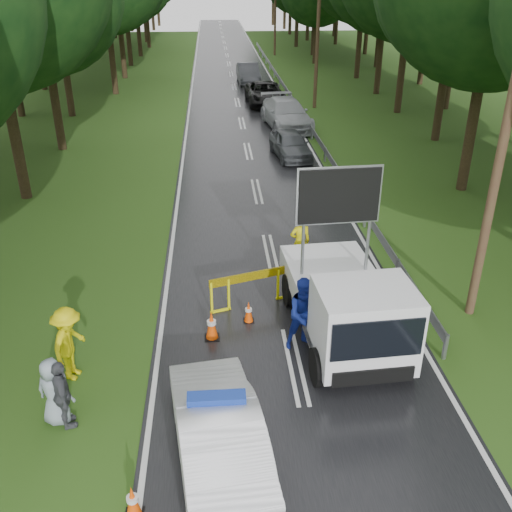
{
  "coord_description": "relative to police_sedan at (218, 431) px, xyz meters",
  "views": [
    {
      "loc": [
        -1.79,
        -11.02,
        8.66
      ],
      "look_at": [
        -0.69,
        3.37,
        1.3
      ],
      "focal_mm": 40.0,
      "sensor_mm": 36.0,
      "label": 1
    }
  ],
  "objects": [
    {
      "name": "utility_pole_near",
      "position": [
        7.1,
        4.81,
        4.33
      ],
      "size": [
        1.4,
        0.24,
        10.0
      ],
      "color": "#4F3124",
      "rests_on": "ground"
    },
    {
      "name": "queue_car_third",
      "position": [
        3.82,
        32.13,
        0.01
      ],
      "size": [
        2.63,
        5.44,
        1.49
      ],
      "primitive_type": "imported",
      "rotation": [
        0.0,
        0.0,
        0.03
      ],
      "color": "black",
      "rests_on": "ground"
    },
    {
      "name": "bystander_left",
      "position": [
        -3.35,
        2.81,
        0.2
      ],
      "size": [
        0.95,
        1.33,
        1.86
      ],
      "primitive_type": "imported",
      "rotation": [
        0.0,
        0.0,
        1.33
      ],
      "color": "yellow",
      "rests_on": "ground"
    },
    {
      "name": "queue_car_first",
      "position": [
        3.96,
        19.62,
        -0.06
      ],
      "size": [
        2.05,
        4.11,
        1.34
      ],
      "primitive_type": "imported",
      "rotation": [
        0.0,
        0.0,
        0.12
      ],
      "color": "#404347",
      "rests_on": "ground"
    },
    {
      "name": "queue_car_second",
      "position": [
        4.5,
        25.62,
        0.09
      ],
      "size": [
        2.99,
        5.9,
        1.64
      ],
      "primitive_type": "imported",
      "rotation": [
        0.0,
        0.0,
        0.13
      ],
      "color": "#ABADB3",
      "rests_on": "ground"
    },
    {
      "name": "police_sedan",
      "position": [
        0.0,
        0.0,
        0.0
      ],
      "size": [
        2.14,
        4.59,
        1.6
      ],
      "rotation": [
        0.0,
        0.0,
        3.28
      ],
      "color": "white",
      "rests_on": "ground"
    },
    {
      "name": "cone_center",
      "position": [
        0.9,
        4.81,
        -0.42
      ],
      "size": [
        0.3,
        0.3,
        0.63
      ],
      "color": "black",
      "rests_on": "ground"
    },
    {
      "name": "cone_near_left",
      "position": [
        -1.51,
        -1.19,
        -0.39
      ],
      "size": [
        0.34,
        0.34,
        0.71
      ],
      "color": "black",
      "rests_on": "ground"
    },
    {
      "name": "work_truck",
      "position": [
        3.3,
        3.68,
        0.41
      ],
      "size": [
        2.67,
        5.44,
        4.22
      ],
      "rotation": [
        0.0,
        0.0,
        0.06
      ],
      "color": "gray",
      "rests_on": "ground"
    },
    {
      "name": "bystander_mid",
      "position": [
        -3.16,
        1.17,
        0.07
      ],
      "size": [
        0.71,
        1.02,
        1.61
      ],
      "primitive_type": "imported",
      "rotation": [
        0.0,
        0.0,
        1.95
      ],
      "color": "#45464D",
      "rests_on": "ground"
    },
    {
      "name": "bystander_right",
      "position": [
        -3.36,
        1.31,
        0.06
      ],
      "size": [
        0.88,
        0.7,
        1.59
      ],
      "primitive_type": "imported",
      "rotation": [
        0.0,
        0.0,
        2.86
      ],
      "color": "#8694A1",
      "rests_on": "ground"
    },
    {
      "name": "road",
      "position": [
        1.9,
        32.81,
        -0.72
      ],
      "size": [
        7.0,
        140.0,
        0.02
      ],
      "primitive_type": "cube",
      "color": "black",
      "rests_on": "ground"
    },
    {
      "name": "cone_right",
      "position": [
        4.3,
        7.31,
        -0.33
      ],
      "size": [
        0.39,
        0.39,
        0.82
      ],
      "color": "black",
      "rests_on": "ground"
    },
    {
      "name": "queue_car_fourth",
      "position": [
        3.15,
        40.36,
        0.05
      ],
      "size": [
        1.82,
        4.82,
        1.57
      ],
      "primitive_type": "imported",
      "rotation": [
        0.0,
        0.0,
        0.03
      ],
      "color": "#44454C",
      "rests_on": "ground"
    },
    {
      "name": "utility_pole_far",
      "position": [
        7.1,
        56.81,
        4.33
      ],
      "size": [
        1.4,
        0.24,
        10.0
      ],
      "color": "#4F3124",
      "rests_on": "ground"
    },
    {
      "name": "utility_pole_mid",
      "position": [
        7.1,
        30.81,
        4.33
      ],
      "size": [
        1.4,
        0.24,
        10.0
      ],
      "color": "#4F3124",
      "rests_on": "ground"
    },
    {
      "name": "barrier",
      "position": [
        1.1,
        5.65,
        0.08
      ],
      "size": [
        2.5,
        0.83,
        1.08
      ],
      "rotation": [
        0.0,
        0.0,
        0.31
      ],
      "color": "#EEEA0C",
      "rests_on": "ground"
    },
    {
      "name": "ground",
      "position": [
        1.9,
        2.81,
        -0.73
      ],
      "size": [
        160.0,
        160.0,
        0.0
      ],
      "primitive_type": "plane",
      "color": "#2B4C15",
      "rests_on": "ground"
    },
    {
      "name": "cone_left_mid",
      "position": [
        -0.1,
        4.1,
        -0.33
      ],
      "size": [
        0.39,
        0.39,
        0.82
      ],
      "color": "black",
      "rests_on": "ground"
    },
    {
      "name": "officer",
      "position": [
        2.72,
        7.81,
        0.17
      ],
      "size": [
        0.72,
        0.52,
        1.81
      ],
      "primitive_type": "imported",
      "rotation": [
        0.0,
        0.0,
        3.29
      ],
      "color": "yellow",
      "rests_on": "ground"
    },
    {
      "name": "cone_far",
      "position": [
        3.05,
        7.81,
        -0.39
      ],
      "size": [
        0.33,
        0.33,
        0.7
      ],
      "color": "black",
      "rests_on": "ground"
    },
    {
      "name": "guardrail",
      "position": [
        5.6,
        32.47,
        -0.18
      ],
      "size": [
        0.12,
        60.06,
        0.7
      ],
      "color": "gray",
      "rests_on": "ground"
    },
    {
      "name": "civilian",
      "position": [
        2.22,
        3.6,
        0.24
      ],
      "size": [
        1.09,
        0.94,
        1.94
      ],
      "primitive_type": "imported",
      "rotation": [
        0.0,
        0.0,
        0.24
      ],
      "color": "#172B9B",
      "rests_on": "ground"
    }
  ]
}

